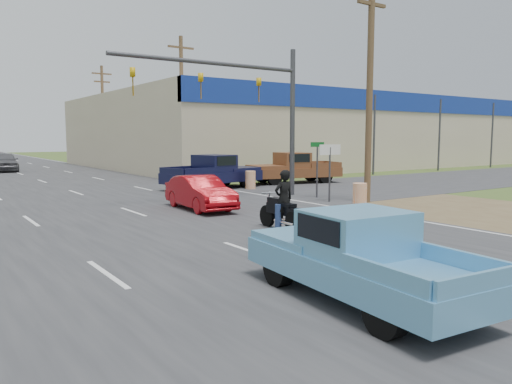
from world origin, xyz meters
TOP-DOWN VIEW (x-y plane):
  - main_road at (0.00, 40.00)m, footprint 15.00×180.00m
  - cross_road at (0.00, 18.00)m, footprint 120.00×10.00m
  - dirt_verge at (11.00, 10.00)m, footprint 8.00×18.00m
  - big_box_store at (32.00, 39.93)m, footprint 50.00×28.10m
  - utility_pole_1 at (9.50, 13.00)m, footprint 2.00×0.28m
  - utility_pole_2 at (9.50, 31.00)m, footprint 2.00×0.28m
  - utility_pole_3 at (9.50, 49.00)m, footprint 2.00×0.28m
  - tree_3 at (55.00, 70.00)m, footprint 8.40×8.40m
  - tree_5 at (30.00, 95.00)m, footprint 7.98×7.98m
  - barrel_0 at (8.00, 12.00)m, footprint 0.56×0.56m
  - barrel_1 at (8.40, 20.50)m, footprint 0.56×0.56m
  - lane_sign at (8.20, 14.00)m, footprint 1.20×0.08m
  - street_name_sign at (8.80, 15.50)m, footprint 0.80×0.08m
  - signal_mast at (5.82, 17.00)m, footprint 9.12×0.40m
  - red_convertible at (2.43, 15.17)m, footprint 1.62×4.09m
  - motorcycle at (2.39, 9.71)m, footprint 0.68×2.23m
  - rider at (2.39, 9.77)m, footprint 0.66×0.44m
  - blue_pickup at (-0.49, 3.99)m, footprint 2.25×4.91m
  - navy_pickup at (6.90, 21.80)m, footprint 5.97×3.23m
  - brown_pickup at (12.50, 22.03)m, footprint 6.05×3.36m
  - distant_car_grey at (-0.50, 43.55)m, footprint 2.34×4.87m

SIDE VIEW (x-z plane):
  - dirt_verge at x=11.00m, z-range 0.00..0.01m
  - cross_road at x=0.00m, z-range 0.00..0.02m
  - main_road at x=0.00m, z-range 0.00..0.02m
  - barrel_0 at x=8.00m, z-range 0.00..1.00m
  - barrel_1 at x=8.40m, z-range 0.00..1.00m
  - motorcycle at x=2.39m, z-range -0.06..1.07m
  - red_convertible at x=2.43m, z-range 0.00..1.32m
  - blue_pickup at x=-0.49m, z-range 0.01..1.59m
  - distant_car_grey at x=-0.50m, z-range 0.00..1.60m
  - rider at x=2.39m, z-range 0.00..1.77m
  - navy_pickup at x=6.90m, z-range 0.01..1.89m
  - brown_pickup at x=12.50m, z-range 0.01..1.91m
  - street_name_sign at x=8.80m, z-range 0.30..2.91m
  - lane_sign at x=8.20m, z-range 0.64..3.16m
  - big_box_store at x=32.00m, z-range 0.01..6.61m
  - signal_mast at x=5.82m, z-range 1.30..8.30m
  - utility_pole_1 at x=9.50m, z-range 0.32..10.32m
  - utility_pole_2 at x=9.50m, z-range 0.32..10.32m
  - utility_pole_3 at x=9.50m, z-range 0.32..10.32m
  - tree_5 at x=30.00m, z-range 0.94..10.82m
  - tree_3 at x=55.00m, z-range 0.99..11.39m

